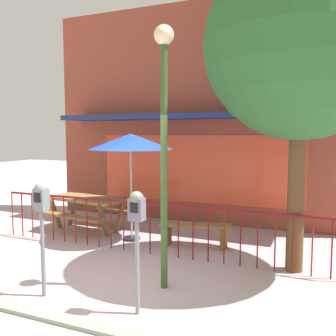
{
  "coord_description": "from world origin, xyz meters",
  "views": [
    {
      "loc": [
        2.91,
        -4.32,
        2.25
      ],
      "look_at": [
        0.19,
        2.14,
        1.59
      ],
      "focal_mm": 39.46,
      "sensor_mm": 36.0,
      "label": 1
    }
  ],
  "objects_px": {
    "picnic_table_left": "(87,204)",
    "patio_umbrella": "(131,142)",
    "patio_bench": "(195,230)",
    "parking_meter_far": "(137,220)",
    "parking_meter_near": "(41,209)",
    "street_lamp": "(164,118)",
    "street_tree": "(301,44)"
  },
  "relations": [
    {
      "from": "patio_umbrella",
      "to": "parking_meter_far",
      "type": "xyz_separation_m",
      "value": [
        1.61,
        -2.82,
        -0.86
      ]
    },
    {
      "from": "patio_bench",
      "to": "parking_meter_near",
      "type": "xyz_separation_m",
      "value": [
        -1.23,
        -2.88,
        0.88
      ]
    },
    {
      "from": "patio_bench",
      "to": "parking_meter_near",
      "type": "distance_m",
      "value": 3.25
    },
    {
      "from": "patio_umbrella",
      "to": "parking_meter_far",
      "type": "height_order",
      "value": "patio_umbrella"
    },
    {
      "from": "parking_meter_far",
      "to": "street_tree",
      "type": "bearing_deg",
      "value": 53.72
    },
    {
      "from": "patio_bench",
      "to": "parking_meter_far",
      "type": "xyz_separation_m",
      "value": [
        0.2,
        -2.83,
        0.85
      ]
    },
    {
      "from": "patio_umbrella",
      "to": "street_tree",
      "type": "xyz_separation_m",
      "value": [
        3.3,
        -0.52,
        1.57
      ]
    },
    {
      "from": "parking_meter_far",
      "to": "patio_bench",
      "type": "bearing_deg",
      "value": 94.08
    },
    {
      "from": "picnic_table_left",
      "to": "street_tree",
      "type": "bearing_deg",
      "value": -9.69
    },
    {
      "from": "parking_meter_far",
      "to": "picnic_table_left",
      "type": "bearing_deg",
      "value": 133.41
    },
    {
      "from": "patio_bench",
      "to": "parking_meter_far",
      "type": "height_order",
      "value": "parking_meter_far"
    },
    {
      "from": "parking_meter_near",
      "to": "parking_meter_far",
      "type": "bearing_deg",
      "value": 1.99
    },
    {
      "from": "parking_meter_far",
      "to": "parking_meter_near",
      "type": "bearing_deg",
      "value": -178.01
    },
    {
      "from": "patio_umbrella",
      "to": "patio_bench",
      "type": "distance_m",
      "value": 2.22
    },
    {
      "from": "picnic_table_left",
      "to": "street_lamp",
      "type": "bearing_deg",
      "value": -37.4
    },
    {
      "from": "patio_umbrella",
      "to": "parking_meter_far",
      "type": "bearing_deg",
      "value": -60.25
    },
    {
      "from": "picnic_table_left",
      "to": "street_lamp",
      "type": "xyz_separation_m",
      "value": [
        2.91,
        -2.22,
        1.84
      ]
    },
    {
      "from": "picnic_table_left",
      "to": "patio_bench",
      "type": "bearing_deg",
      "value": -5.38
    },
    {
      "from": "parking_meter_near",
      "to": "street_lamp",
      "type": "xyz_separation_m",
      "value": [
        1.42,
        0.91,
        1.23
      ]
    },
    {
      "from": "picnic_table_left",
      "to": "street_tree",
      "type": "relative_size",
      "value": 0.38
    },
    {
      "from": "street_tree",
      "to": "parking_meter_near",
      "type": "bearing_deg",
      "value": -143.01
    },
    {
      "from": "patio_bench",
      "to": "street_tree",
      "type": "distance_m",
      "value": 3.82
    },
    {
      "from": "patio_bench",
      "to": "street_tree",
      "type": "height_order",
      "value": "street_tree"
    },
    {
      "from": "street_lamp",
      "to": "picnic_table_left",
      "type": "bearing_deg",
      "value": 142.6
    },
    {
      "from": "patio_umbrella",
      "to": "patio_bench",
      "type": "height_order",
      "value": "patio_umbrella"
    },
    {
      "from": "parking_meter_far",
      "to": "street_lamp",
      "type": "height_order",
      "value": "street_lamp"
    },
    {
      "from": "parking_meter_near",
      "to": "street_lamp",
      "type": "relative_size",
      "value": 0.43
    },
    {
      "from": "parking_meter_near",
      "to": "street_lamp",
      "type": "height_order",
      "value": "street_lamp"
    },
    {
      "from": "parking_meter_near",
      "to": "street_tree",
      "type": "distance_m",
      "value": 4.59
    },
    {
      "from": "parking_meter_far",
      "to": "street_tree",
      "type": "xyz_separation_m",
      "value": [
        1.69,
        2.3,
        2.44
      ]
    },
    {
      "from": "picnic_table_left",
      "to": "patio_umbrella",
      "type": "height_order",
      "value": "patio_umbrella"
    },
    {
      "from": "patio_bench",
      "to": "street_lamp",
      "type": "height_order",
      "value": "street_lamp"
    }
  ]
}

